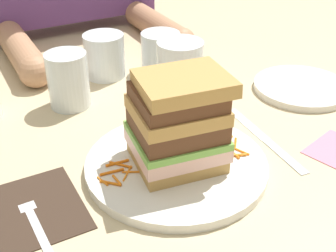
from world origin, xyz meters
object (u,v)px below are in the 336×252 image
napkin_dark (29,210)px  empty_tumbler_0 (68,80)px  side_plate (302,87)px  main_plate (178,164)px  empty_tumbler_1 (161,52)px  knife (267,140)px  juice_glass (180,72)px  sandwich (179,121)px  empty_tumbler_2 (105,56)px  fork (34,220)px

napkin_dark → empty_tumbler_0: bearing=61.1°
napkin_dark → empty_tumbler_0: (0.13, 0.24, 0.05)m
napkin_dark → side_plate: side_plate is taller
main_plate → empty_tumbler_1: bearing=66.5°
knife → empty_tumbler_1: (-0.02, 0.31, 0.04)m
napkin_dark → juice_glass: size_ratio=1.36×
side_plate → empty_tumbler_0: bearing=159.2°
empty_tumbler_0 → empty_tumbler_1: (0.21, 0.05, -0.01)m
empty_tumbler_0 → side_plate: size_ratio=0.55×
sandwich → side_plate: bearing=17.3°
knife → empty_tumbler_2: empty_tumbler_2 is taller
napkin_dark → knife: bearing=-2.5°
napkin_dark → empty_tumbler_0: empty_tumbler_0 is taller
napkin_dark → knife: (0.36, -0.02, 0.00)m
fork → side_plate: 0.54m
side_plate → juice_glass: bearing=155.0°
sandwich → empty_tumbler_0: size_ratio=1.40×
side_plate → knife: bearing=-148.1°
empty_tumbler_2 → main_plate: bearing=-94.3°
main_plate → empty_tumbler_2: bearing=85.7°
knife → side_plate: side_plate is taller
napkin_dark → fork: fork is taller
napkin_dark → knife: 0.36m
napkin_dark → side_plate: bearing=9.6°
sandwich → knife: bearing=-1.5°
empty_tumbler_1 → napkin_dark: bearing=-139.2°
empty_tumbler_2 → side_plate: 0.38m
main_plate → sandwich: (0.00, -0.00, 0.07)m
knife → side_plate: (0.17, 0.10, 0.00)m
sandwich → empty_tumbler_1: bearing=66.6°
napkin_dark → empty_tumbler_2: size_ratio=1.62×
empty_tumbler_1 → fork: bearing=-137.0°
empty_tumbler_2 → juice_glass: bearing=-57.1°
empty_tumbler_1 → side_plate: empty_tumbler_1 is taller
empty_tumbler_0 → side_plate: empty_tumbler_0 is taller
main_plate → side_plate: 0.34m
sandwich → fork: 0.22m
juice_glass → sandwich: bearing=-120.1°
napkin_dark → empty_tumbler_1: size_ratio=1.72×
main_plate → fork: (-0.21, -0.01, -0.00)m
fork → knife: 0.36m
sandwich → empty_tumbler_0: 0.26m
empty_tumbler_1 → empty_tumbler_2: size_ratio=0.94×
juice_glass → main_plate: bearing=-120.3°
juice_glass → empty_tumbler_1: 0.11m
juice_glass → side_plate: 0.23m
side_plate → empty_tumbler_2: bearing=141.6°
empty_tumbler_2 → side_plate: size_ratio=0.48×
empty_tumbler_2 → side_plate: empty_tumbler_2 is taller
main_plate → napkin_dark: (-0.21, 0.01, -0.01)m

